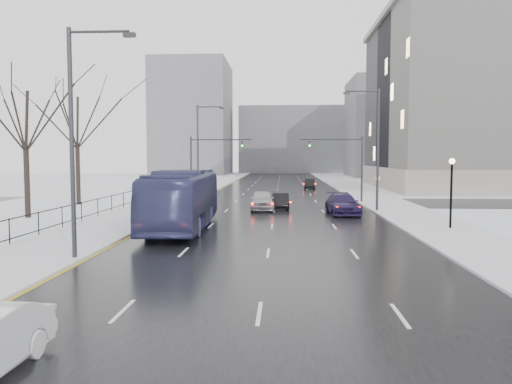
% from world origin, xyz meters
% --- Properties ---
extents(road, '(16.00, 150.00, 0.04)m').
position_xyz_m(road, '(0.00, 60.00, 0.02)').
color(road, black).
rests_on(road, ground).
extents(cross_road, '(130.00, 10.00, 0.04)m').
position_xyz_m(cross_road, '(0.00, 48.00, 0.02)').
color(cross_road, black).
rests_on(cross_road, ground).
extents(sidewalk_left, '(5.00, 150.00, 0.16)m').
position_xyz_m(sidewalk_left, '(-10.50, 60.00, 0.08)').
color(sidewalk_left, silver).
rests_on(sidewalk_left, ground).
extents(sidewalk_right, '(5.00, 150.00, 0.16)m').
position_xyz_m(sidewalk_right, '(10.50, 60.00, 0.08)').
color(sidewalk_right, silver).
rests_on(sidewalk_right, ground).
extents(park_strip, '(14.00, 150.00, 0.12)m').
position_xyz_m(park_strip, '(-20.00, 60.00, 0.06)').
color(park_strip, white).
rests_on(park_strip, ground).
extents(tree_park_d, '(8.75, 8.75, 12.50)m').
position_xyz_m(tree_park_d, '(-17.80, 34.00, 0.00)').
color(tree_park_d, black).
rests_on(tree_park_d, ground).
extents(tree_park_e, '(9.45, 9.45, 13.50)m').
position_xyz_m(tree_park_e, '(-18.20, 44.00, 0.00)').
color(tree_park_e, black).
rests_on(tree_park_e, ground).
extents(iron_fence, '(0.06, 70.00, 1.30)m').
position_xyz_m(iron_fence, '(-13.00, 30.00, 0.91)').
color(iron_fence, black).
rests_on(iron_fence, sidewalk_left).
extents(streetlight_r_mid, '(2.95, 0.25, 10.00)m').
position_xyz_m(streetlight_r_mid, '(8.17, 40.00, 5.62)').
color(streetlight_r_mid, '#2D2D33').
rests_on(streetlight_r_mid, ground).
extents(streetlight_l_near, '(2.95, 0.25, 10.00)m').
position_xyz_m(streetlight_l_near, '(-8.17, 20.00, 5.62)').
color(streetlight_l_near, '#2D2D33').
rests_on(streetlight_l_near, ground).
extents(streetlight_l_far, '(2.95, 0.25, 10.00)m').
position_xyz_m(streetlight_l_far, '(-8.17, 52.00, 5.62)').
color(streetlight_l_far, '#2D2D33').
rests_on(streetlight_l_far, ground).
extents(lamppost_r_mid, '(0.36, 0.36, 4.28)m').
position_xyz_m(lamppost_r_mid, '(11.00, 30.00, 2.94)').
color(lamppost_r_mid, black).
rests_on(lamppost_r_mid, sidewalk_right).
extents(mast_signal_right, '(6.10, 0.33, 6.50)m').
position_xyz_m(mast_signal_right, '(7.33, 48.00, 4.11)').
color(mast_signal_right, '#2D2D33').
rests_on(mast_signal_right, ground).
extents(mast_signal_left, '(6.10, 0.33, 6.50)m').
position_xyz_m(mast_signal_left, '(-7.33, 48.00, 4.11)').
color(mast_signal_left, '#2D2D33').
rests_on(mast_signal_left, ground).
extents(no_uturn_sign, '(0.60, 0.06, 2.70)m').
position_xyz_m(no_uturn_sign, '(9.20, 44.00, 2.30)').
color(no_uturn_sign, '#2D2D33').
rests_on(no_uturn_sign, sidewalk_right).
extents(bldg_far_right, '(24.00, 20.00, 22.00)m').
position_xyz_m(bldg_far_right, '(28.00, 115.00, 11.00)').
color(bldg_far_right, slate).
rests_on(bldg_far_right, ground).
extents(bldg_far_left, '(18.00, 22.00, 28.00)m').
position_xyz_m(bldg_far_left, '(-22.00, 125.00, 14.00)').
color(bldg_far_left, slate).
rests_on(bldg_far_left, ground).
extents(bldg_far_center, '(30.00, 18.00, 18.00)m').
position_xyz_m(bldg_far_center, '(4.00, 140.00, 9.00)').
color(bldg_far_center, slate).
rests_on(bldg_far_center, ground).
extents(bus, '(3.54, 13.25, 3.66)m').
position_xyz_m(bus, '(-5.59, 29.79, 1.87)').
color(bus, navy).
rests_on(bus, road).
extents(sedan_center_near, '(2.23, 5.00, 1.67)m').
position_xyz_m(sedan_center_near, '(-1.06, 40.68, 0.88)').
color(sedan_center_near, '#A7A8AB').
rests_on(sedan_center_near, road).
extents(sedan_right_near, '(1.51, 4.09, 1.34)m').
position_xyz_m(sedan_right_near, '(0.50, 41.86, 0.71)').
color(sedan_right_near, black).
rests_on(sedan_right_near, road).
extents(sedan_right_far, '(2.57, 5.60, 1.59)m').
position_xyz_m(sedan_right_far, '(5.37, 38.03, 0.83)').
color(sedan_right_far, '#1F143E').
rests_on(sedan_right_far, road).
extents(sedan_right_distant, '(1.84, 4.22, 1.35)m').
position_xyz_m(sedan_right_distant, '(4.54, 69.18, 0.72)').
color(sedan_right_distant, black).
rests_on(sedan_right_distant, road).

